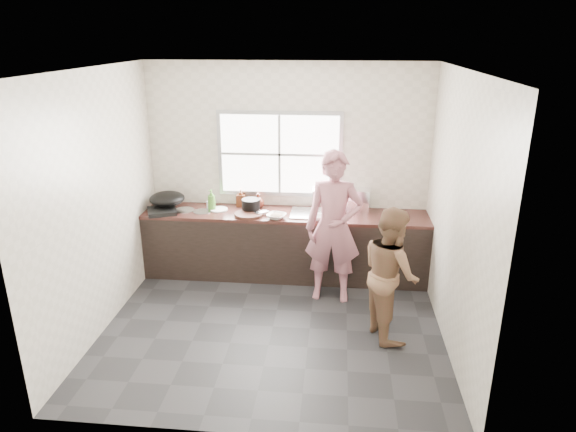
# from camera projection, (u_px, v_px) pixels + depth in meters

# --- Properties ---
(floor) EXTENTS (3.60, 3.20, 0.01)m
(floor) POSITION_uv_depth(u_px,v_px,m) (273.00, 327.00, 5.58)
(floor) COLOR #262628
(floor) RESTS_ON ground
(ceiling) EXTENTS (3.60, 3.20, 0.01)m
(ceiling) POSITION_uv_depth(u_px,v_px,m) (270.00, 69.00, 4.67)
(ceiling) COLOR silver
(ceiling) RESTS_ON wall_back
(wall_back) EXTENTS (3.60, 0.01, 2.70)m
(wall_back) POSITION_uv_depth(u_px,v_px,m) (288.00, 169.00, 6.63)
(wall_back) COLOR beige
(wall_back) RESTS_ON ground
(wall_left) EXTENTS (0.01, 3.20, 2.70)m
(wall_left) POSITION_uv_depth(u_px,v_px,m) (98.00, 204.00, 5.29)
(wall_left) COLOR beige
(wall_left) RESTS_ON ground
(wall_right) EXTENTS (0.01, 3.20, 2.70)m
(wall_right) POSITION_uv_depth(u_px,v_px,m) (457.00, 215.00, 4.95)
(wall_right) COLOR beige
(wall_right) RESTS_ON ground
(wall_front) EXTENTS (3.60, 0.01, 2.70)m
(wall_front) POSITION_uv_depth(u_px,v_px,m) (242.00, 283.00, 3.62)
(wall_front) COLOR beige
(wall_front) RESTS_ON ground
(cabinet) EXTENTS (3.60, 0.62, 0.82)m
(cabinet) POSITION_uv_depth(u_px,v_px,m) (285.00, 246.00, 6.65)
(cabinet) COLOR black
(cabinet) RESTS_ON floor
(countertop) EXTENTS (3.60, 0.64, 0.04)m
(countertop) POSITION_uv_depth(u_px,v_px,m) (285.00, 214.00, 6.50)
(countertop) COLOR #341A15
(countertop) RESTS_ON cabinet
(sink) EXTENTS (0.55, 0.45, 0.02)m
(sink) POSITION_uv_depth(u_px,v_px,m) (313.00, 213.00, 6.46)
(sink) COLOR silver
(sink) RESTS_ON countertop
(faucet) EXTENTS (0.02, 0.02, 0.30)m
(faucet) POSITION_uv_depth(u_px,v_px,m) (314.00, 198.00, 6.60)
(faucet) COLOR silver
(faucet) RESTS_ON countertop
(window_frame) EXTENTS (1.60, 0.05, 1.10)m
(window_frame) POSITION_uv_depth(u_px,v_px,m) (280.00, 154.00, 6.55)
(window_frame) COLOR #9EA0A5
(window_frame) RESTS_ON wall_back
(window_glazing) EXTENTS (1.50, 0.01, 1.00)m
(window_glazing) POSITION_uv_depth(u_px,v_px,m) (279.00, 155.00, 6.53)
(window_glazing) COLOR white
(window_glazing) RESTS_ON window_frame
(woman) EXTENTS (0.64, 0.44, 1.68)m
(woman) POSITION_uv_depth(u_px,v_px,m) (333.00, 232.00, 5.93)
(woman) COLOR #AF6975
(woman) RESTS_ON floor
(person_side) EXTENTS (0.72, 0.82, 1.40)m
(person_side) POSITION_uv_depth(u_px,v_px,m) (391.00, 273.00, 5.23)
(person_side) COLOR brown
(person_side) RESTS_ON floor
(cutting_board) EXTENTS (0.46, 0.46, 0.04)m
(cutting_board) POSITION_uv_depth(u_px,v_px,m) (249.00, 214.00, 6.39)
(cutting_board) COLOR #321A13
(cutting_board) RESTS_ON countertop
(cleaver) EXTENTS (0.20, 0.18, 0.01)m
(cleaver) POSITION_uv_depth(u_px,v_px,m) (261.00, 212.00, 6.41)
(cleaver) COLOR silver
(cleaver) RESTS_ON cutting_board
(bowl_mince) EXTENTS (0.29, 0.29, 0.06)m
(bowl_mince) POSITION_uv_depth(u_px,v_px,m) (276.00, 216.00, 6.30)
(bowl_mince) COLOR silver
(bowl_mince) RESTS_ON countertop
(bowl_crabs) EXTENTS (0.24, 0.24, 0.07)m
(bowl_crabs) POSITION_uv_depth(u_px,v_px,m) (335.00, 210.00, 6.50)
(bowl_crabs) COLOR white
(bowl_crabs) RESTS_ON countertop
(bowl_held) EXTENTS (0.22, 0.22, 0.07)m
(bowl_held) POSITION_uv_depth(u_px,v_px,m) (316.00, 217.00, 6.25)
(bowl_held) COLOR silver
(bowl_held) RESTS_ON countertop
(black_pot) EXTENTS (0.31, 0.31, 0.17)m
(black_pot) POSITION_uv_depth(u_px,v_px,m) (251.00, 205.00, 6.52)
(black_pot) COLOR black
(black_pot) RESTS_ON countertop
(plate_food) EXTENTS (0.25, 0.25, 0.02)m
(plate_food) POSITION_uv_depth(u_px,v_px,m) (219.00, 210.00, 6.59)
(plate_food) COLOR white
(plate_food) RESTS_ON countertop
(bottle_green) EXTENTS (0.14, 0.14, 0.27)m
(bottle_green) POSITION_uv_depth(u_px,v_px,m) (212.00, 200.00, 6.55)
(bottle_green) COLOR #3F7727
(bottle_green) RESTS_ON countertop
(bottle_brown_tall) EXTENTS (0.10, 0.10, 0.22)m
(bottle_brown_tall) POSITION_uv_depth(u_px,v_px,m) (241.00, 198.00, 6.72)
(bottle_brown_tall) COLOR #4B2412
(bottle_brown_tall) RESTS_ON countertop
(bottle_brown_short) EXTENTS (0.15, 0.15, 0.18)m
(bottle_brown_short) POSITION_uv_depth(u_px,v_px,m) (258.00, 201.00, 6.67)
(bottle_brown_short) COLOR #491B12
(bottle_brown_short) RESTS_ON countertop
(glass_jar) EXTENTS (0.09, 0.09, 0.10)m
(glass_jar) POSITION_uv_depth(u_px,v_px,m) (209.00, 205.00, 6.63)
(glass_jar) COLOR silver
(glass_jar) RESTS_ON countertop
(burner) EXTENTS (0.46, 0.46, 0.05)m
(burner) POSITION_uv_depth(u_px,v_px,m) (162.00, 211.00, 6.49)
(burner) COLOR black
(burner) RESTS_ON countertop
(wok) EXTENTS (0.57, 0.57, 0.17)m
(wok) POSITION_uv_depth(u_px,v_px,m) (167.00, 199.00, 6.58)
(wok) COLOR black
(wok) RESTS_ON burner
(dish_rack) EXTENTS (0.42, 0.33, 0.28)m
(dish_rack) POSITION_uv_depth(u_px,v_px,m) (356.00, 199.00, 6.58)
(dish_rack) COLOR white
(dish_rack) RESTS_ON countertop
(pot_lid_left) EXTENTS (0.29, 0.29, 0.01)m
(pot_lid_left) POSITION_uv_depth(u_px,v_px,m) (184.00, 210.00, 6.57)
(pot_lid_left) COLOR silver
(pot_lid_left) RESTS_ON countertop
(pot_lid_right) EXTENTS (0.30, 0.30, 0.01)m
(pot_lid_right) POSITION_uv_depth(u_px,v_px,m) (202.00, 212.00, 6.53)
(pot_lid_right) COLOR #ADB1B4
(pot_lid_right) RESTS_ON countertop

